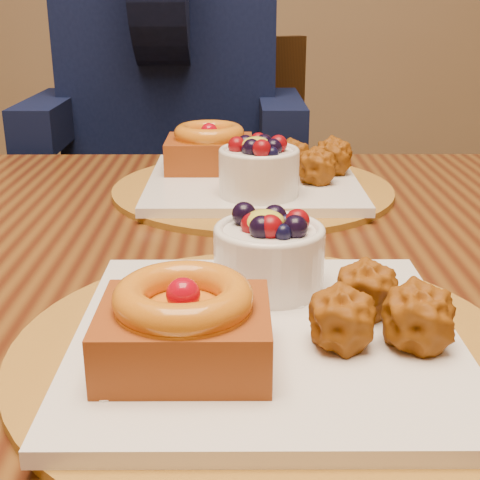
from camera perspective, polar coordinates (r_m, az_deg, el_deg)
name	(u,v)px	position (r m, az deg, el deg)	size (l,w,h in m)	color
dining_table	(257,315)	(0.74, 1.44, -6.40)	(1.60, 0.90, 0.76)	#3A170A
place_setting_near	(262,319)	(0.50, 1.88, -6.76)	(0.38, 0.38, 0.09)	brown
place_setting_far	(250,172)	(0.90, 0.88, 5.81)	(0.38, 0.38, 0.09)	brown
chair_far	(237,239)	(1.45, -0.22, 0.12)	(0.59, 0.59, 0.92)	black
diner	(169,46)	(1.41, -6.08, 16.12)	(0.52, 0.50, 0.85)	black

